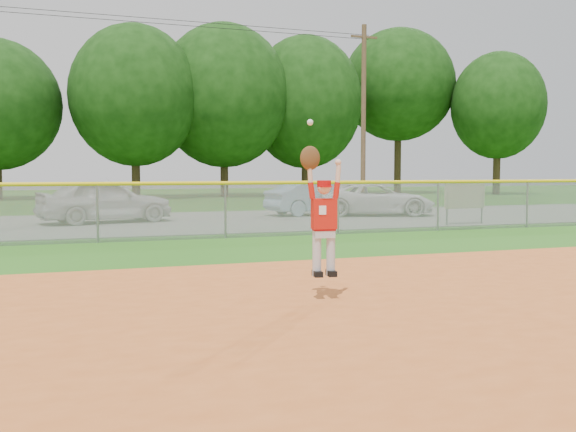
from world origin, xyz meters
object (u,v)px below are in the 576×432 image
at_px(car_blue, 317,198).
at_px(car_white_b, 376,199).
at_px(sponsor_sign, 465,196).
at_px(car_white_a, 105,200).
at_px(ballplayer, 322,212).

distance_m(car_blue, car_white_b, 2.42).
bearing_deg(car_blue, sponsor_sign, -163.25).
distance_m(car_white_b, sponsor_sign, 4.99).
bearing_deg(car_white_a, car_blue, -95.60).
xyz_separation_m(car_blue, sponsor_sign, (2.95, -6.02, 0.26)).
relative_size(sponsor_sign, ballplayer, 0.78).
height_order(car_white_a, car_blue, car_white_a).
distance_m(car_white_a, ballplayer, 15.12).
xyz_separation_m(car_white_b, ballplayer, (-8.63, -15.10, 0.58)).
bearing_deg(car_white_b, car_white_a, 107.95).
xyz_separation_m(sponsor_sign, ballplayer, (-9.42, -10.19, 0.27)).
distance_m(car_white_a, sponsor_sign, 12.38).
bearing_deg(car_white_b, sponsor_sign, -153.52).
bearing_deg(car_blue, car_white_b, -126.55).
bearing_deg(sponsor_sign, ballplayer, -132.77).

